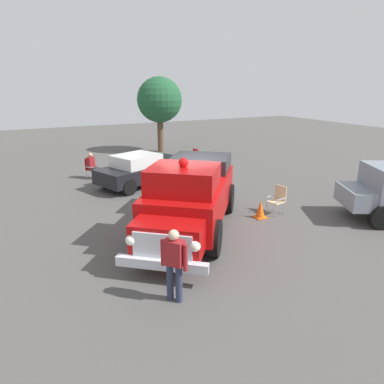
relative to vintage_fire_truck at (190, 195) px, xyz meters
The scene contains 10 objects.
ground_plane 1.41m from the vintage_fire_truck, 152.86° to the left, with size 60.00×60.00×0.00m, color #514F4C.
vintage_fire_truck is the anchor object (origin of this frame).
classic_hot_rod 5.86m from the vintage_fire_truck, behind, with size 3.34×4.74×1.46m.
lawn_chair_near_truck 8.18m from the vintage_fire_truck, 169.22° to the right, with size 0.69×0.69×1.02m.
lawn_chair_by_car 8.97m from the vintage_fire_truck, 152.12° to the left, with size 0.57×0.56×1.02m.
lawn_chair_spare 3.61m from the vintage_fire_truck, 89.77° to the left, with size 0.59×0.59×1.02m.
spectator_seated 8.06m from the vintage_fire_truck, 169.68° to the right, with size 0.65×0.63×1.29m.
spectator_standing 3.79m from the vintage_fire_truck, 31.93° to the right, with size 0.57×0.47×1.68m.
oak_tree_left 13.91m from the vintage_fire_truck, 161.95° to the left, with size 3.00×3.00×4.98m.
traffic_cone 2.84m from the vintage_fire_truck, 87.57° to the left, with size 0.40×0.40×0.64m.
Camera 1 is at (9.92, -4.98, 4.57)m, focal length 32.54 mm.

